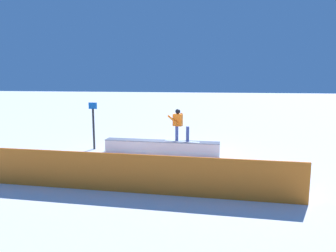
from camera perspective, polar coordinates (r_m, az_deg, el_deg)
ground_plane at (r=13.80m, az=-1.20°, el=-5.17°), size 120.00×120.00×0.00m
grind_box at (r=13.74m, az=-1.21°, el=-4.07°), size 5.16×0.65×0.60m
snowboarder at (r=13.43m, az=2.07°, el=0.41°), size 1.58×0.57×1.42m
safety_fence at (r=9.17m, az=-6.85°, el=-8.73°), size 9.83×0.23×1.17m
trail_marker at (r=14.90m, az=-13.66°, el=0.26°), size 0.40×0.10×2.22m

